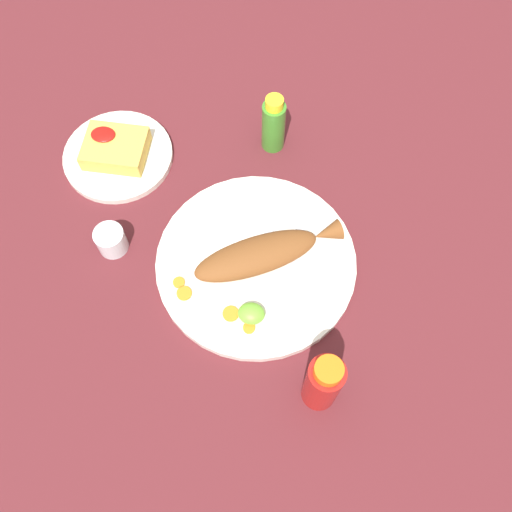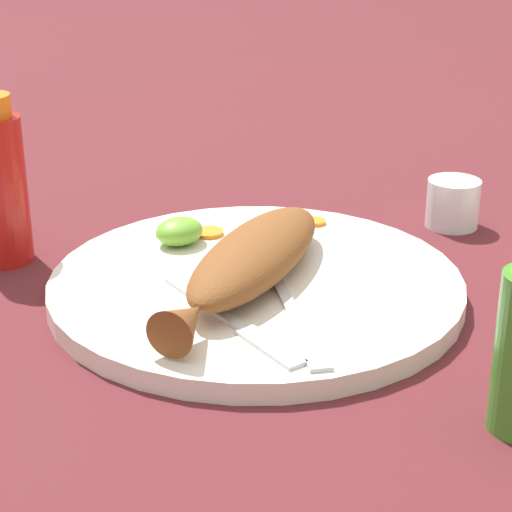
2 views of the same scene
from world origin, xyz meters
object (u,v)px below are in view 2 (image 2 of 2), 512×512
Objects in this scene: fried_fish at (250,260)px; main_plate at (256,286)px; fork_near at (297,321)px; salt_cup at (449,205)px; fork_far at (237,325)px.

main_plate is at bearing -0.00° from fried_fish.
salt_cup is at bearing 136.42° from fork_near.
fork_near is (-0.03, -0.09, 0.01)m from main_plate.
fried_fish is 0.28m from salt_cup.
fried_fish is (-0.01, -0.01, 0.03)m from main_plate.
fork_near is (-0.02, -0.08, -0.02)m from fried_fish.
fork_far is at bearing -92.18° from fork_near.
main_plate is at bearing -170.15° from fork_near.
fork_far is 3.36× the size of salt_cup.
fork_far is (-0.04, 0.02, 0.00)m from fork_near.
main_plate is at bearing -179.00° from salt_cup.
fork_far is (-0.07, -0.06, 0.01)m from main_plate.
fried_fish is at bearing -164.20° from fork_near.
fried_fish is 1.61× the size of fork_near.
fork_far is at bearing -168.66° from salt_cup.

